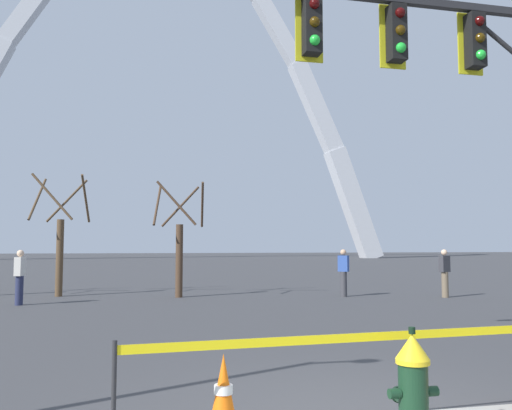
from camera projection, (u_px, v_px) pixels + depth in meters
fire_hydrant at (413, 387)px, 4.63m from camera, size 0.46×0.48×0.99m
caution_tape_barrier at (403, 358)px, 4.97m from camera, size 5.31×0.36×0.94m
traffic_cone_by_hydrant at (223, 396)px, 4.74m from camera, size 0.36×0.36×0.73m
traffic_signal_gantry at (499, 81)px, 8.61m from camera, size 7.82×0.44×6.00m
monument_arch at (159, 101)px, 68.72m from camera, size 61.80×2.52×46.14m
tree_left_mid at (60, 242)px, 17.88m from camera, size 1.89×1.90×4.10m
tree_center_left at (179, 246)px, 17.56m from camera, size 1.76×1.77×3.81m
pedestrian_walking_left at (344, 272)px, 17.73m from camera, size 0.39×0.37×1.59m
pedestrian_standing_center at (445, 273)px, 17.44m from camera, size 0.38×0.29×1.59m
pedestrian_walking_right at (20, 277)px, 15.17m from camera, size 0.28×0.38×1.59m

